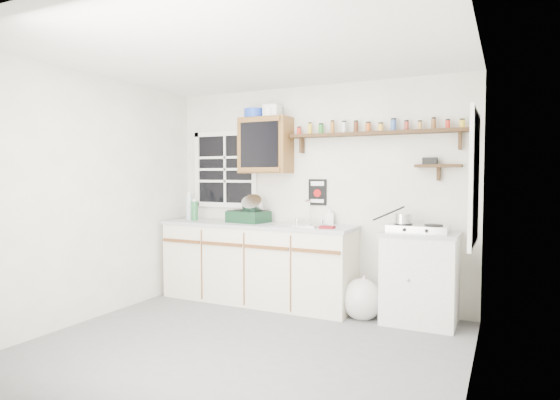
# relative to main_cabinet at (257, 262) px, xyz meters

# --- Properties ---
(room) EXTENTS (3.64, 3.24, 2.54)m
(room) POSITION_rel_main_cabinet_xyz_m (0.58, -1.30, 0.79)
(room) COLOR #59595C
(room) RESTS_ON ground
(main_cabinet) EXTENTS (2.31, 0.63, 0.92)m
(main_cabinet) POSITION_rel_main_cabinet_xyz_m (0.00, 0.00, 0.00)
(main_cabinet) COLOR beige
(main_cabinet) RESTS_ON floor
(right_cabinet) EXTENTS (0.73, 0.57, 0.91)m
(right_cabinet) POSITION_rel_main_cabinet_xyz_m (1.83, 0.03, -0.01)
(right_cabinet) COLOR beige
(right_cabinet) RESTS_ON floor
(sink) EXTENTS (0.52, 0.44, 0.29)m
(sink) POSITION_rel_main_cabinet_xyz_m (0.54, 0.01, 0.47)
(sink) COLOR silver
(sink) RESTS_ON main_cabinet
(upper_cabinet) EXTENTS (0.60, 0.32, 0.65)m
(upper_cabinet) POSITION_rel_main_cabinet_xyz_m (0.03, 0.14, 1.36)
(upper_cabinet) COLOR brown
(upper_cabinet) RESTS_ON wall_back
(upper_cabinet_clutter) EXTENTS (0.45, 0.24, 0.14)m
(upper_cabinet_clutter) POSITION_rel_main_cabinet_xyz_m (-0.01, 0.14, 1.75)
(upper_cabinet_clutter) COLOR #1B3DB5
(upper_cabinet_clutter) RESTS_ON upper_cabinet
(spice_shelf) EXTENTS (1.91, 0.18, 0.35)m
(spice_shelf) POSITION_rel_main_cabinet_xyz_m (1.30, 0.21, 1.47)
(spice_shelf) COLOR black
(spice_shelf) RESTS_ON wall_back
(secondary_shelf) EXTENTS (0.45, 0.16, 0.24)m
(secondary_shelf) POSITION_rel_main_cabinet_xyz_m (1.94, 0.22, 1.12)
(secondary_shelf) COLOR black
(secondary_shelf) RESTS_ON wall_back
(warning_sign) EXTENTS (0.22, 0.02, 0.30)m
(warning_sign) POSITION_rel_main_cabinet_xyz_m (0.63, 0.29, 0.82)
(warning_sign) COLOR black
(warning_sign) RESTS_ON wall_back
(window_back) EXTENTS (0.93, 0.03, 0.98)m
(window_back) POSITION_rel_main_cabinet_xyz_m (-0.62, 0.29, 1.09)
(window_back) COLOR black
(window_back) RESTS_ON wall_back
(window_right) EXTENTS (0.03, 0.78, 1.08)m
(window_right) POSITION_rel_main_cabinet_xyz_m (2.37, -0.75, 0.99)
(window_right) COLOR black
(window_right) RESTS_ON wall_back
(water_bottles) EXTENTS (0.20, 0.13, 0.34)m
(water_bottles) POSITION_rel_main_cabinet_xyz_m (-0.93, 0.00, 0.60)
(water_bottles) COLOR silver
(water_bottles) RESTS_ON main_cabinet
(dish_rack) EXTENTS (0.48, 0.39, 0.33)m
(dish_rack) POSITION_rel_main_cabinet_xyz_m (-0.13, 0.05, 0.57)
(dish_rack) COLOR black
(dish_rack) RESTS_ON main_cabinet
(soap_bottle) EXTENTS (0.12, 0.12, 0.21)m
(soap_bottle) POSITION_rel_main_cabinet_xyz_m (0.81, 0.22, 0.56)
(soap_bottle) COLOR silver
(soap_bottle) RESTS_ON main_cabinet
(rag) EXTENTS (0.17, 0.15, 0.02)m
(rag) POSITION_rel_main_cabinet_xyz_m (0.91, -0.13, 0.47)
(rag) COLOR maroon
(rag) RESTS_ON main_cabinet
(hotplate) EXTENTS (0.59, 0.32, 0.08)m
(hotplate) POSITION_rel_main_cabinet_xyz_m (1.81, 0.01, 0.49)
(hotplate) COLOR silver
(hotplate) RESTS_ON right_cabinet
(saucepan) EXTENTS (0.43, 0.19, 0.18)m
(saucepan) POSITION_rel_main_cabinet_xyz_m (1.66, 0.01, 0.58)
(saucepan) COLOR silver
(saucepan) RESTS_ON hotplate
(trash_bag) EXTENTS (0.42, 0.38, 0.48)m
(trash_bag) POSITION_rel_main_cabinet_xyz_m (1.28, -0.10, -0.26)
(trash_bag) COLOR beige
(trash_bag) RESTS_ON floor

